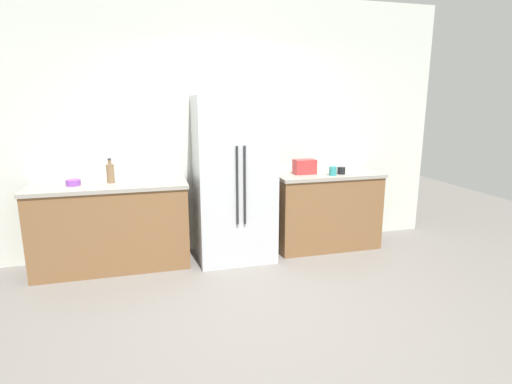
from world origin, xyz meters
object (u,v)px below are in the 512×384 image
at_px(bowl_b, 159,179).
at_px(cup_a, 333,171).
at_px(cup_b, 341,171).
at_px(bottle_a, 110,173).
at_px(toaster, 305,167).
at_px(refrigerator, 234,179).
at_px(bowl_a, 73,183).

bearing_deg(bowl_b, cup_a, -5.34).
height_order(cup_a, cup_b, cup_a).
bearing_deg(bottle_a, toaster, -1.23).
distance_m(bottle_a, cup_b, 2.61).
bearing_deg(refrigerator, bowl_b, 173.90).
relative_size(cup_b, bowl_b, 0.49).
distance_m(refrigerator, cup_a, 1.16).
xyz_separation_m(refrigerator, cup_b, (1.30, -0.04, 0.05)).
xyz_separation_m(refrigerator, bowl_b, (-0.81, 0.09, 0.03)).
bearing_deg(cup_a, bottle_a, 174.65).
relative_size(bottle_a, bowl_b, 1.39).
bearing_deg(bowl_b, bottle_a, 174.61).
height_order(cup_b, bowl_a, cup_b).
xyz_separation_m(toaster, bowl_b, (-1.69, 0.00, -0.06)).
distance_m(cup_b, bowl_b, 2.11).
bearing_deg(cup_b, bowl_a, 177.50).
relative_size(cup_a, cup_b, 1.13).
height_order(toaster, bottle_a, bottle_a).
xyz_separation_m(cup_a, cup_b, (0.14, 0.06, -0.01)).
height_order(bottle_a, bowl_a, bottle_a).
xyz_separation_m(refrigerator, bottle_a, (-1.31, 0.13, 0.11)).
relative_size(refrigerator, cup_a, 17.50).
xyz_separation_m(bottle_a, cup_b, (2.60, -0.17, -0.07)).
distance_m(refrigerator, bowl_a, 1.68).
bearing_deg(cup_b, bottle_a, 176.18).
xyz_separation_m(bottle_a, bowl_a, (-0.37, -0.04, -0.08)).
bearing_deg(bottle_a, refrigerator, -5.83).
relative_size(refrigerator, bowl_a, 12.66).
height_order(bottle_a, bowl_b, bottle_a).
xyz_separation_m(bottle_a, bowl_b, (0.50, -0.05, -0.08)).
bearing_deg(bowl_a, bottle_a, 6.83).
distance_m(refrigerator, bottle_a, 1.32).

